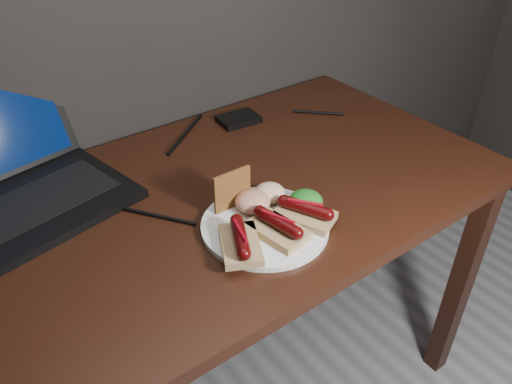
{
  "coord_description": "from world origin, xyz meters",
  "views": [
    {
      "loc": [
        -0.4,
        0.62,
        1.38
      ],
      "look_at": [
        0.06,
        1.25,
        0.82
      ],
      "focal_mm": 35.0,
      "sensor_mm": 36.0,
      "label": 1
    }
  ],
  "objects": [
    {
      "name": "bread_sausage_right",
      "position": [
        0.13,
        1.19,
        0.78
      ],
      "size": [
        0.11,
        0.13,
        0.04
      ],
      "color": "tan",
      "rests_on": "plate"
    },
    {
      "name": "crispbread",
      "position": [
        0.04,
        1.31,
        0.8
      ],
      "size": [
        0.08,
        0.01,
        0.08
      ],
      "primitive_type": "cube",
      "color": "brown",
      "rests_on": "plate"
    },
    {
      "name": "hard_drive",
      "position": [
        0.28,
        1.63,
        0.76
      ],
      "size": [
        0.11,
        0.08,
        0.02
      ],
      "primitive_type": "cube",
      "rotation": [
        0.0,
        0.0,
        -0.08
      ],
      "color": "black",
      "rests_on": "desk"
    },
    {
      "name": "desk",
      "position": [
        0.0,
        1.38,
        0.66
      ],
      "size": [
        1.4,
        0.7,
        0.75
      ],
      "color": "black",
      "rests_on": "ground"
    },
    {
      "name": "coleslaw_mound",
      "position": [
        0.12,
        1.28,
        0.78
      ],
      "size": [
        0.06,
        0.06,
        0.04
      ],
      "primitive_type": "ellipsoid",
      "color": "beige",
      "rests_on": "plate"
    },
    {
      "name": "plate",
      "position": [
        0.06,
        1.22,
        0.76
      ],
      "size": [
        0.33,
        0.33,
        0.01
      ],
      "primitive_type": "cylinder",
      "rotation": [
        0.0,
        0.0,
        0.36
      ],
      "color": "silver",
      "rests_on": "desk"
    },
    {
      "name": "salsa_mound",
      "position": [
        0.07,
        1.28,
        0.78
      ],
      "size": [
        0.07,
        0.07,
        0.04
      ],
      "primitive_type": "ellipsoid",
      "color": "maroon",
      "rests_on": "plate"
    },
    {
      "name": "desk_cables",
      "position": [
        -0.04,
        1.52,
        0.75
      ],
      "size": [
        1.09,
        0.41,
        0.01
      ],
      "color": "black",
      "rests_on": "desk"
    },
    {
      "name": "laptop",
      "position": [
        -0.29,
        1.61,
        0.8
      ],
      "size": [
        0.43,
        0.42,
        0.25
      ],
      "color": "black",
      "rests_on": "desk"
    },
    {
      "name": "salad_greens",
      "position": [
        0.16,
        1.21,
        0.78
      ],
      "size": [
        0.07,
        0.07,
        0.04
      ],
      "primitive_type": "ellipsoid",
      "color": "#115716",
      "rests_on": "plate"
    },
    {
      "name": "bread_sausage_center",
      "position": [
        0.06,
        1.18,
        0.78
      ],
      "size": [
        0.09,
        0.13,
        0.04
      ],
      "color": "tan",
      "rests_on": "plate"
    },
    {
      "name": "bread_sausage_left",
      "position": [
        -0.02,
        1.19,
        0.78
      ],
      "size": [
        0.11,
        0.13,
        0.04
      ],
      "color": "tan",
      "rests_on": "plate"
    }
  ]
}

